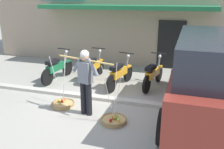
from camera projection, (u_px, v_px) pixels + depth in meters
The scene contains 11 objects.
ground_plane at pixel (92, 110), 6.51m from camera, with size 90.00×90.00×0.00m, color #9E998C.
sidewalk_curb at pixel (101, 98), 7.13m from camera, with size 20.00×0.24×0.10m, color #BAB4A5.
fruit_vendor at pixel (85, 78), 5.99m from camera, with size 1.62×0.51×1.70m.
fruit_basket_left_side at pixel (114, 120), 5.83m from camera, with size 0.64×0.64×1.45m.
fruit_basket_right_side at pixel (63, 104), 6.71m from camera, with size 0.64×0.64×1.45m.
motorcycle_nearest_shop at pixel (57, 68), 8.68m from camera, with size 0.54×1.82×1.09m.
motorcycle_second_in_row at pixel (94, 67), 8.78m from camera, with size 0.54×1.82×1.09m.
motorcycle_third_in_row at pixel (120, 74), 8.04m from camera, with size 0.58×1.80×1.09m.
motorcycle_end_of_row at pixel (153, 74), 7.99m from camera, with size 0.58×1.80×1.09m.
parked_truck at pixel (214, 76), 5.68m from camera, with size 2.22×4.84×2.10m.
storefront_building at pixel (137, 13), 12.43m from camera, with size 13.00×6.00×4.20m.
Camera 1 is at (2.22, -5.49, 2.92)m, focal length 38.70 mm.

